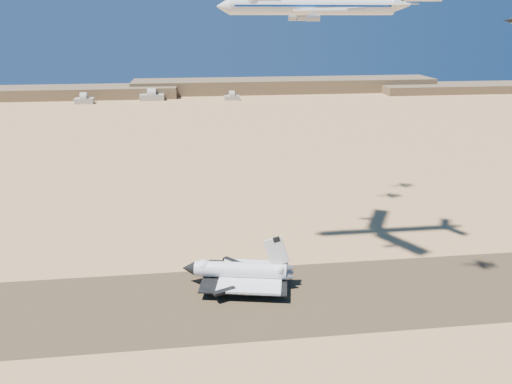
{
  "coord_description": "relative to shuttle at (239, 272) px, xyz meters",
  "views": [
    {
      "loc": [
        -8.22,
        -158.68,
        97.79
      ],
      "look_at": [
        12.56,
        8.0,
        39.21
      ],
      "focal_mm": 35.0,
      "sensor_mm": 36.0,
      "label": 1
    }
  ],
  "objects": [
    {
      "name": "crew_b",
      "position": [
        8.86,
        -8.62,
        -4.79
      ],
      "size": [
        0.89,
        0.92,
        1.67
      ],
      "primitive_type": "imported",
      "rotation": [
        0.0,
        0.0,
        2.29
      ],
      "color": "#E7500D",
      "rests_on": "runway"
    },
    {
      "name": "chase_jet_d",
      "position": [
        65.56,
        91.26,
        98.32
      ],
      "size": [
        16.05,
        8.82,
        4.01
      ],
      "rotation": [
        0.0,
        0.0,
        0.12
      ],
      "color": "silver"
    },
    {
      "name": "crew_c",
      "position": [
        8.93,
        -9.7,
        -4.83
      ],
      "size": [
        1.05,
        0.86,
        1.6
      ],
      "primitive_type": "imported",
      "rotation": [
        0.0,
        0.0,
        2.66
      ],
      "color": "#E7500D",
      "rests_on": "runway"
    },
    {
      "name": "shuttle",
      "position": [
        0.0,
        0.0,
        0.0
      ],
      "size": [
        42.92,
        31.84,
        21.15
      ],
      "rotation": [
        0.0,
        0.0,
        -0.2
      ],
      "color": "white",
      "rests_on": "runway"
    },
    {
      "name": "carrier_747",
      "position": [
        29.01,
        26.08,
        96.31
      ],
      "size": [
        74.63,
        57.99,
        18.63
      ],
      "rotation": [
        0.0,
        0.0,
        0.0
      ],
      "color": "silver"
    },
    {
      "name": "chase_jet_c",
      "position": [
        51.21,
        74.48,
        96.67
      ],
      "size": [
        15.84,
        8.48,
        3.94
      ],
      "rotation": [
        0.0,
        0.0,
        -0.05
      ],
      "color": "silver"
    },
    {
      "name": "ridgeline",
      "position": [
        58.74,
        515.71,
        1.94
      ],
      "size": [
        960.0,
        90.0,
        18.0
      ],
      "color": "brown",
      "rests_on": "ground"
    },
    {
      "name": "hangars",
      "position": [
        -70.58,
        466.83,
        -0.86
      ],
      "size": [
        200.5,
        29.5,
        30.0
      ],
      "color": "#AAA696",
      "rests_on": "ground"
    },
    {
      "name": "crew_a",
      "position": [
        6.77,
        -7.93,
        -4.81
      ],
      "size": [
        0.4,
        0.6,
        1.64
      ],
      "primitive_type": "imported",
      "rotation": [
        0.0,
        0.0,
        1.58
      ],
      "color": "#E7500D",
      "rests_on": "runway"
    },
    {
      "name": "runway",
      "position": [
        -6.58,
        -11.6,
        -5.66
      ],
      "size": [
        600.0,
        50.0,
        0.06
      ],
      "primitive_type": "cube",
      "color": "brown",
      "rests_on": "ground"
    },
    {
      "name": "ground",
      "position": [
        -6.58,
        -11.6,
        -5.69
      ],
      "size": [
        1200.0,
        1200.0,
        0.0
      ],
      "primitive_type": "plane",
      "color": "tan",
      "rests_on": "ground"
    }
  ]
}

